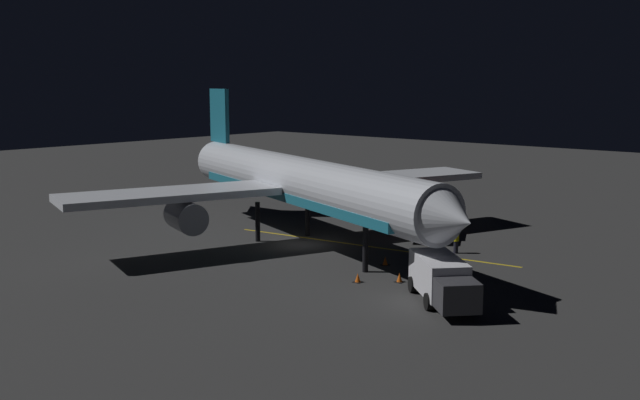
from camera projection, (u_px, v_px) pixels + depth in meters
ground_plane at (299, 246)px, 53.70m from camera, size 180.00×180.00×0.20m
apron_guide_stripe at (367, 246)px, 53.25m from camera, size 3.31×22.41×0.01m
airliner at (295, 183)px, 53.52m from camera, size 32.44×37.14×11.08m
baggage_truck at (442, 281)px, 39.25m from camera, size 5.87×6.25×2.39m
catering_truck at (425, 221)px, 56.55m from camera, size 6.45×4.74×2.20m
ground_crew_worker at (456, 241)px, 50.96m from camera, size 0.40×0.40×1.74m
traffic_cone_near_left at (399, 278)px, 43.63m from camera, size 0.50×0.50×0.55m
traffic_cone_near_right at (444, 252)px, 50.29m from camera, size 0.50×0.50×0.55m
traffic_cone_under_wing at (358, 278)px, 43.59m from camera, size 0.50×0.50×0.55m
traffic_cone_far at (385, 261)px, 47.70m from camera, size 0.50×0.50×0.55m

